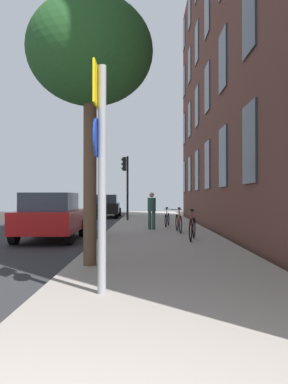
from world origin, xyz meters
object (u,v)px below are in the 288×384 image
(traffic_light, at_px, (126,176))
(car_0, at_px, (51,216))
(sign_post, at_px, (100,158))
(bicycle_0, at_px, (192,228))
(bicycle_1, at_px, (179,222))
(pedestrian_0, at_px, (152,208))
(bicycle_2, at_px, (167,219))
(tree_near, at_px, (90,53))
(car_1, at_px, (106,206))

(traffic_light, height_order, car_0, traffic_light)
(sign_post, relative_size, bicycle_0, 2.00)
(traffic_light, xyz_separation_m, bicycle_1, (2.46, -7.40, -2.18))
(bicycle_0, height_order, car_0, car_0)
(bicycle_1, height_order, car_0, car_0)
(pedestrian_0, bearing_deg, traffic_light, 103.13)
(car_0, bearing_deg, bicycle_2, 47.65)
(bicycle_2, distance_m, pedestrian_0, 1.86)
(tree_near, bearing_deg, sign_post, -77.80)
(bicycle_1, bearing_deg, tree_near, -108.79)
(bicycle_0, height_order, pedestrian_0, pedestrian_0)
(traffic_light, distance_m, tree_near, 14.54)
(pedestrian_0, bearing_deg, sign_post, -94.78)
(traffic_light, xyz_separation_m, bicycle_2, (2.17, -4.52, -2.21))
(traffic_light, relative_size, car_1, 0.82)
(car_1, bearing_deg, bicycle_1, -71.65)
(bicycle_2, distance_m, car_1, 10.39)
(bicycle_0, distance_m, bicycle_1, 2.56)
(traffic_light, bearing_deg, sign_post, -88.12)
(tree_near, xyz_separation_m, car_0, (-2.11, 5.28, -3.58))
(bicycle_0, bearing_deg, tree_near, -120.28)
(pedestrian_0, height_order, car_0, pedestrian_0)
(tree_near, distance_m, bicycle_2, 10.88)
(car_1, bearing_deg, sign_post, -84.12)
(tree_near, height_order, bicycle_1, tree_near)
(tree_near, xyz_separation_m, car_1, (-1.76, 19.55, -3.57))
(bicycle_1, relative_size, car_1, 0.37)
(tree_near, height_order, bicycle_2, tree_near)
(tree_near, relative_size, car_0, 1.36)
(traffic_light, relative_size, car_0, 0.94)
(traffic_light, relative_size, tree_near, 0.69)
(sign_post, relative_size, bicycle_2, 2.06)
(bicycle_1, relative_size, pedestrian_0, 1.07)
(sign_post, height_order, bicycle_0, sign_post)
(tree_near, height_order, car_1, tree_near)
(bicycle_0, xyz_separation_m, bicycle_1, (-0.22, 2.55, -0.01))
(bicycle_0, relative_size, pedestrian_0, 1.05)
(pedestrian_0, relative_size, car_1, 0.34)
(tree_near, height_order, bicycle_0, tree_near)
(tree_near, xyz_separation_m, bicycle_0, (2.62, 4.48, -3.91))
(tree_near, relative_size, car_1, 1.20)
(traffic_light, distance_m, car_0, 9.55)
(bicycle_1, distance_m, pedestrian_0, 1.71)
(tree_near, bearing_deg, car_1, 95.14)
(bicycle_0, xyz_separation_m, car_0, (-4.73, 0.80, 0.34))
(bicycle_1, bearing_deg, traffic_light, 108.37)
(bicycle_0, bearing_deg, car_0, 170.35)
(sign_post, distance_m, bicycle_0, 7.21)
(sign_post, distance_m, traffic_light, 16.68)
(bicycle_1, distance_m, bicycle_2, 2.90)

